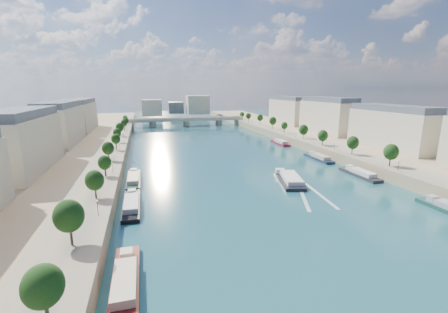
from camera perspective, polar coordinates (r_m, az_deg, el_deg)
ground at (r=153.87m, az=0.55°, el=-0.56°), size 700.00×700.00×0.00m
quay_left at (r=151.12m, az=-26.75°, el=-1.25°), size 44.00×520.00×5.00m
quay_right at (r=185.84m, az=22.46°, el=1.58°), size 44.00×520.00×5.00m
pave_left at (r=148.18m, az=-21.18°, el=0.03°), size 14.00×520.00×0.10m
pave_right at (r=176.69m, az=18.66°, el=2.19°), size 14.00×520.00×0.10m
trees_left at (r=148.90m, az=-20.51°, el=2.28°), size 4.80×268.80×8.26m
trees_right at (r=183.06m, az=16.53°, el=4.41°), size 4.80×268.80×8.26m
lamps_left at (r=137.44m, az=-19.81°, el=0.35°), size 0.36×200.36×4.28m
lamps_right at (r=177.95m, az=16.63°, el=3.29°), size 0.36×200.36×4.28m
buildings_left at (r=163.36m, az=-30.91°, el=4.26°), size 16.00×226.00×23.20m
buildings_right at (r=201.25m, az=23.69°, el=6.30°), size 16.00×226.00×23.20m
skyline at (r=366.79m, az=-8.41°, el=9.46°), size 79.00×42.00×22.00m
bridge at (r=292.46m, az=-7.17°, el=6.77°), size 112.00×12.00×8.15m
tour_barge at (r=120.58m, az=12.28°, el=-4.23°), size 13.61×26.67×3.63m
wake at (r=107.17m, az=16.35°, el=-7.17°), size 14.11×25.93×0.04m
moored_barges_left at (r=79.60m, az=-17.61°, el=-13.83°), size 5.00×124.05×3.60m
moored_barges_right at (r=133.74m, az=25.72°, el=-3.58°), size 5.00×170.15×3.60m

